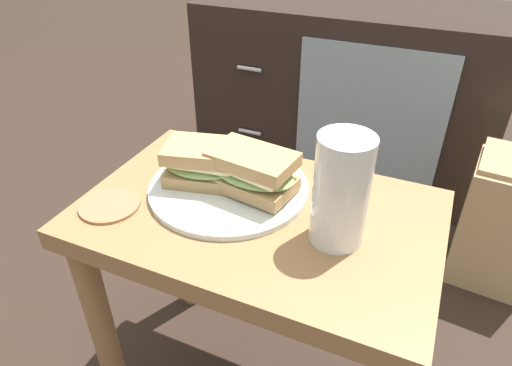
{
  "coord_description": "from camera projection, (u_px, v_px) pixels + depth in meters",
  "views": [
    {
      "loc": [
        0.23,
        -0.52,
        0.89
      ],
      "look_at": [
        -0.0,
        0.0,
        0.51
      ],
      "focal_mm": 31.66,
      "sensor_mm": 36.0,
      "label": 1
    }
  ],
  "objects": [
    {
      "name": "coaster",
      "position": [
        110.0,
        205.0,
        0.72
      ],
      "size": [
        0.1,
        0.1,
        0.01
      ],
      "primitive_type": "cylinder",
      "color": "#996B47",
      "rests_on": "side_table"
    },
    {
      "name": "side_table",
      "position": [
        258.0,
        253.0,
        0.76
      ],
      "size": [
        0.56,
        0.36,
        0.46
      ],
      "color": "olive",
      "rests_on": "ground"
    },
    {
      "name": "sandwich_front",
      "position": [
        204.0,
        163.0,
        0.75
      ],
      "size": [
        0.15,
        0.12,
        0.07
      ],
      "color": "tan",
      "rests_on": "plate"
    },
    {
      "name": "paper_bag",
      "position": [
        501.0,
        222.0,
        1.14
      ],
      "size": [
        0.2,
        0.19,
        0.36
      ],
      "color": "tan",
      "rests_on": "ground"
    },
    {
      "name": "sandwich_back",
      "position": [
        252.0,
        171.0,
        0.72
      ],
      "size": [
        0.16,
        0.11,
        0.07
      ],
      "color": "tan",
      "rests_on": "plate"
    },
    {
      "name": "beer_glass",
      "position": [
        341.0,
        194.0,
        0.61
      ],
      "size": [
        0.08,
        0.08,
        0.16
      ],
      "color": "silver",
      "rests_on": "side_table"
    },
    {
      "name": "plate",
      "position": [
        229.0,
        187.0,
        0.75
      ],
      "size": [
        0.27,
        0.27,
        0.01
      ],
      "primitive_type": "cylinder",
      "color": "silver",
      "rests_on": "side_table"
    },
    {
      "name": "tv_cabinet",
      "position": [
        347.0,
        91.0,
        1.55
      ],
      "size": [
        0.96,
        0.46,
        0.58
      ],
      "color": "black",
      "rests_on": "ground"
    }
  ]
}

